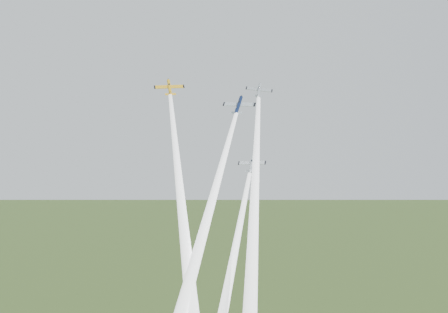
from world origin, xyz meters
TOP-DOWN VIEW (x-y plane):
  - plane_yellow at (-14.57, 5.95)m, footprint 9.26×8.02m
  - smoke_trail_yellow at (-8.48, -19.41)m, footprint 14.02×48.55m
  - plane_navy at (3.22, 0.13)m, footprint 9.57×8.29m
  - smoke_trail_navy at (-1.85, -22.72)m, footprint 12.03×43.45m
  - plane_silver_right at (8.17, 2.47)m, footprint 7.41×5.75m
  - smoke_trail_silver_right at (7.15, -21.99)m, footprint 4.49×46.15m
  - plane_silver_low at (6.43, -6.01)m, footprint 7.37×6.58m
  - smoke_trail_silver_low at (1.99, -29.83)m, footprint 10.89×45.30m

SIDE VIEW (x-z plane):
  - smoke_trail_silver_low at x=1.99m, z-range 45.54..89.04m
  - smoke_trail_navy at x=-1.85m, z-range 61.19..103.10m
  - smoke_trail_yellow at x=-8.48m, z-range 61.09..108.11m
  - smoke_trail_silver_right at x=7.15m, z-range 63.03..106.99m
  - plane_silver_low at x=6.43m, z-range 87.60..93.02m
  - plane_navy at x=3.22m, z-range 100.98..107.77m
  - plane_silver_right at x=8.17m, z-range 105.22..111.29m
  - plane_yellow at x=-14.57m, z-range 106.10..112.67m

